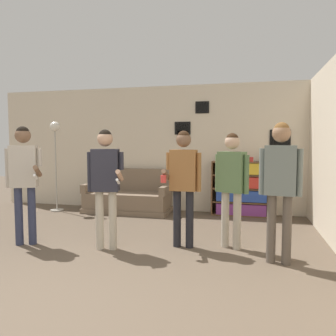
{
  "coord_description": "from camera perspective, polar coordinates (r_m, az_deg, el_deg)",
  "views": [
    {
      "loc": [
        1.7,
        -2.37,
        1.46
      ],
      "look_at": [
        0.56,
        2.28,
        1.1
      ],
      "focal_mm": 35.0,
      "sensor_mm": 36.0,
      "label": 1
    }
  ],
  "objects": [
    {
      "name": "ground_plane",
      "position": [
        3.26,
        -21.13,
        -22.63
      ],
      "size": [
        20.0,
        20.0,
        0.0
      ],
      "primitive_type": "plane",
      "color": "brown"
    },
    {
      "name": "wall_back",
      "position": [
        7.16,
        0.17,
        3.41
      ],
      "size": [
        8.1,
        0.08,
        2.7
      ],
      "color": "beige",
      "rests_on": "ground_plane"
    },
    {
      "name": "couch",
      "position": [
        7.1,
        -6.92,
        -5.2
      ],
      "size": [
        1.82,
        0.8,
        0.91
      ],
      "color": "#7A6651",
      "rests_on": "ground_plane"
    },
    {
      "name": "bookshelf",
      "position": [
        6.8,
        12.64,
        -3.54
      ],
      "size": [
        1.19,
        0.3,
        1.1
      ],
      "color": "brown",
      "rests_on": "ground_plane"
    },
    {
      "name": "floor_lamp",
      "position": [
        7.44,
        -19.01,
        3.46
      ],
      "size": [
        0.28,
        0.28,
        1.93
      ],
      "color": "#ADA89E",
      "rests_on": "ground_plane"
    },
    {
      "name": "person_player_foreground_left",
      "position": [
        5.11,
        -23.8,
        -0.68
      ],
      "size": [
        0.58,
        0.4,
        1.71
      ],
      "color": "#2D334C",
      "rests_on": "ground_plane"
    },
    {
      "name": "person_player_foreground_center",
      "position": [
        4.55,
        -10.83,
        -1.46
      ],
      "size": [
        0.55,
        0.43,
        1.65
      ],
      "color": "#B7AD99",
      "rests_on": "ground_plane"
    },
    {
      "name": "person_watcher_holding_cup",
      "position": [
        4.56,
        2.69,
        -1.48
      ],
      "size": [
        0.51,
        0.41,
        1.64
      ],
      "color": "black",
      "rests_on": "ground_plane"
    },
    {
      "name": "person_spectator_near_bookshelf",
      "position": [
        4.61,
        11.02,
        -1.82
      ],
      "size": [
        0.47,
        0.32,
        1.61
      ],
      "color": "#B7AD99",
      "rests_on": "ground_plane"
    },
    {
      "name": "person_spectator_far_right",
      "position": [
        4.15,
        18.98,
        -1.53
      ],
      "size": [
        0.5,
        0.25,
        1.72
      ],
      "color": "brown",
      "rests_on": "ground_plane"
    },
    {
      "name": "bottle_on_floor",
      "position": [
        6.6,
        -11.54,
        -7.72
      ],
      "size": [
        0.06,
        0.06,
        0.25
      ],
      "color": "black",
      "rests_on": "ground_plane"
    },
    {
      "name": "drinking_cup",
      "position": [
        6.75,
        14.3,
        1.47
      ],
      "size": [
        0.08,
        0.08,
        0.09
      ],
      "color": "red",
      "rests_on": "bookshelf"
    }
  ]
}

